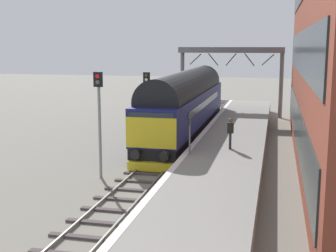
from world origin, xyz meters
name	(u,v)px	position (x,y,z in m)	size (l,w,h in m)	color
ground_plane	(161,162)	(0.00, 0.00, 0.00)	(140.00, 140.00, 0.00)	gray
track_main	(161,161)	(0.00, 0.00, 0.05)	(2.50, 60.00, 0.15)	slate
station_platform	(226,157)	(3.60, 0.00, 0.50)	(4.00, 44.00, 1.01)	gray
diesel_locomotive	(186,102)	(0.00, 7.22, 2.48)	(2.74, 18.93, 4.68)	black
signal_post_mid	(99,114)	(-2.13, -3.63, 3.17)	(0.44, 0.22, 5.17)	gray
signal_post_far	(147,99)	(-2.13, 4.80, 2.90)	(0.44, 0.22, 4.68)	gray
platform_number_sign	(189,130)	(1.98, -2.02, 2.24)	(0.10, 0.44, 1.85)	slate
waiting_passenger	(230,130)	(3.84, -0.22, 1.99)	(0.36, 0.51, 1.64)	#2C3439
overhead_footbridge	(231,55)	(2.05, 17.88, 5.56)	(9.30, 2.00, 6.24)	slate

